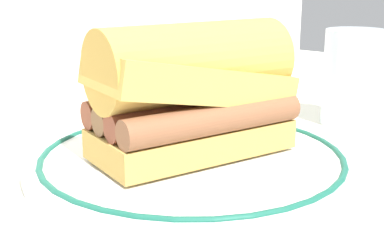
# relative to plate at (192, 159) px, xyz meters

# --- Properties ---
(ground_plane) EXTENTS (1.50, 1.50, 0.00)m
(ground_plane) POSITION_rel_plate_xyz_m (-0.01, -0.03, -0.01)
(ground_plane) COLOR silver
(plate) EXTENTS (0.30, 0.30, 0.01)m
(plate) POSITION_rel_plate_xyz_m (0.00, 0.00, 0.00)
(plate) COLOR white
(plate) RESTS_ON ground_plane
(sausage_sandwich) EXTENTS (0.19, 0.14, 0.12)m
(sausage_sandwich) POSITION_rel_plate_xyz_m (-0.00, -0.00, 0.06)
(sausage_sandwich) COLOR #BF9647
(sausage_sandwich) RESTS_ON plate
(drinking_glass) EXTENTS (0.07, 0.07, 0.11)m
(drinking_glass) POSITION_rel_plate_xyz_m (0.23, -0.05, 0.04)
(drinking_glass) COLOR silver
(drinking_glass) RESTS_ON ground_plane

